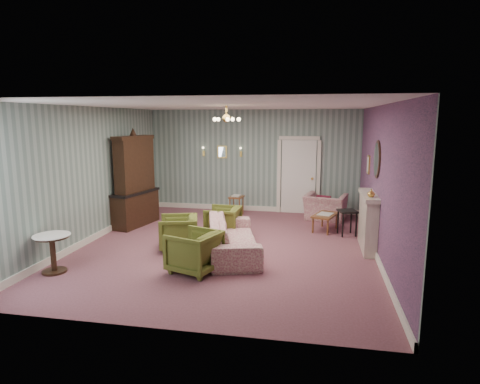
% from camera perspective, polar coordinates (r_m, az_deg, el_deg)
% --- Properties ---
extents(floor, '(7.00, 7.00, 0.00)m').
position_cam_1_polar(floor, '(8.68, -1.80, -7.58)').
color(floor, '#824C58').
rests_on(floor, ground).
extents(ceiling, '(7.00, 7.00, 0.00)m').
position_cam_1_polar(ceiling, '(8.27, -1.92, 11.93)').
color(ceiling, white).
rests_on(ceiling, ground).
extents(wall_back, '(6.00, 0.00, 6.00)m').
position_cam_1_polar(wall_back, '(11.77, 1.84, 4.32)').
color(wall_back, slate).
rests_on(wall_back, ground).
extents(wall_front, '(6.00, 0.00, 6.00)m').
position_cam_1_polar(wall_front, '(5.05, -10.49, -3.67)').
color(wall_front, slate).
rests_on(wall_front, ground).
extents(wall_left, '(0.00, 7.00, 7.00)m').
position_cam_1_polar(wall_left, '(9.46, -19.91, 2.30)').
color(wall_left, slate).
rests_on(wall_left, ground).
extents(wall_right, '(0.00, 7.00, 7.00)m').
position_cam_1_polar(wall_right, '(8.25, 18.95, 1.28)').
color(wall_right, slate).
rests_on(wall_right, ground).
extents(wall_right_floral, '(0.00, 7.00, 7.00)m').
position_cam_1_polar(wall_right_floral, '(8.24, 18.85, 1.28)').
color(wall_right_floral, '#A6537E').
rests_on(wall_right_floral, ground).
extents(door, '(1.12, 0.12, 2.16)m').
position_cam_1_polar(door, '(11.65, 8.14, 2.33)').
color(door, white).
rests_on(door, floor).
extents(olive_chair_a, '(0.95, 0.98, 0.81)m').
position_cam_1_polar(olive_chair_a, '(7.24, -6.36, -7.94)').
color(olive_chair_a, '#595F21').
rests_on(olive_chair_a, floor).
extents(olive_chair_b, '(0.88, 0.91, 0.77)m').
position_cam_1_polar(olive_chair_b, '(8.50, -8.54, -5.37)').
color(olive_chair_b, '#595F21').
rests_on(olive_chair_b, floor).
extents(olive_chair_c, '(0.71, 0.75, 0.75)m').
position_cam_1_polar(olive_chair_c, '(9.35, -2.38, -3.90)').
color(olive_chair_c, '#595F21').
rests_on(olive_chair_c, floor).
extents(sofa_chintz, '(1.27, 2.42, 0.91)m').
position_cam_1_polar(sofa_chintz, '(8.13, -1.01, -5.46)').
color(sofa_chintz, '#933B54').
rests_on(sofa_chintz, floor).
extents(wingback_chair, '(1.17, 0.89, 0.91)m').
position_cam_1_polar(wingback_chair, '(11.07, 11.80, -1.47)').
color(wingback_chair, '#933B54').
rests_on(wingback_chair, floor).
extents(dresser, '(0.77, 1.50, 2.38)m').
position_cam_1_polar(dresser, '(10.47, -14.45, 1.84)').
color(dresser, black).
rests_on(dresser, floor).
extents(fireplace, '(0.30, 1.40, 1.16)m').
position_cam_1_polar(fireplace, '(8.78, 17.36, -3.91)').
color(fireplace, beige).
rests_on(fireplace, floor).
extents(mantel_vase, '(0.15, 0.15, 0.15)m').
position_cam_1_polar(mantel_vase, '(8.26, 17.77, -0.16)').
color(mantel_vase, gold).
rests_on(mantel_vase, fireplace).
extents(oval_mirror, '(0.04, 0.76, 0.84)m').
position_cam_1_polar(oval_mirror, '(8.59, 18.47, 4.33)').
color(oval_mirror, white).
rests_on(oval_mirror, wall_right).
extents(framed_print, '(0.04, 0.34, 0.42)m').
position_cam_1_polar(framed_print, '(9.94, 17.42, 3.66)').
color(framed_print, gold).
rests_on(framed_print, wall_right).
extents(coffee_table, '(0.69, 0.91, 0.41)m').
position_cam_1_polar(coffee_table, '(10.02, 11.73, -4.15)').
color(coffee_table, brown).
rests_on(coffee_table, floor).
extents(side_table_black, '(0.49, 0.49, 0.59)m').
position_cam_1_polar(side_table_black, '(9.72, 14.64, -4.17)').
color(side_table_black, black).
rests_on(side_table_black, floor).
extents(pedestal_table, '(0.77, 0.77, 0.68)m').
position_cam_1_polar(pedestal_table, '(7.88, -24.54, -7.79)').
color(pedestal_table, black).
rests_on(pedestal_table, floor).
extents(nesting_table, '(0.39, 0.48, 0.58)m').
position_cam_1_polar(nesting_table, '(11.35, -0.49, -1.81)').
color(nesting_table, brown).
rests_on(nesting_table, floor).
extents(gilt_mirror_back, '(0.28, 0.06, 0.36)m').
position_cam_1_polar(gilt_mirror_back, '(11.88, -2.50, 5.58)').
color(gilt_mirror_back, gold).
rests_on(gilt_mirror_back, wall_back).
extents(sconce_left, '(0.16, 0.12, 0.30)m').
position_cam_1_polar(sconce_left, '(12.00, -5.09, 5.60)').
color(sconce_left, gold).
rests_on(sconce_left, wall_back).
extents(sconce_right, '(0.16, 0.12, 0.30)m').
position_cam_1_polar(sconce_right, '(11.75, 0.10, 5.54)').
color(sconce_right, gold).
rests_on(sconce_right, wall_back).
extents(chandelier, '(0.56, 0.56, 0.36)m').
position_cam_1_polar(chandelier, '(8.27, -1.90, 10.06)').
color(chandelier, gold).
rests_on(chandelier, ceiling).
extents(burgundy_cushion, '(0.41, 0.28, 0.39)m').
position_cam_1_polar(burgundy_cushion, '(10.92, 11.56, -1.48)').
color(burgundy_cushion, maroon).
rests_on(burgundy_cushion, wingback_chair).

